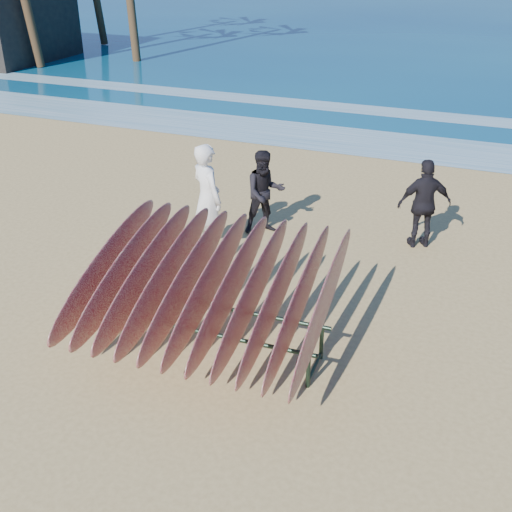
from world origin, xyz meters
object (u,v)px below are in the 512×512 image
(person_white, at_px, (207,198))
(person_dark_a, at_px, (265,192))
(surfboard_rack, at_px, (209,285))
(person_dark_b, at_px, (424,204))

(person_white, xyz_separation_m, person_dark_a, (0.67, 1.07, -0.18))
(surfboard_rack, bearing_deg, person_white, 114.19)
(person_white, height_order, person_dark_b, person_white)
(surfboard_rack, bearing_deg, person_dark_b, 62.12)
(surfboard_rack, distance_m, person_dark_a, 3.99)
(person_dark_a, xyz_separation_m, person_dark_b, (2.87, 0.49, 0.02))
(person_white, height_order, person_dark_a, person_white)
(surfboard_rack, relative_size, person_dark_a, 2.04)
(person_white, relative_size, person_dark_b, 1.20)
(surfboard_rack, distance_m, person_dark_b, 4.91)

